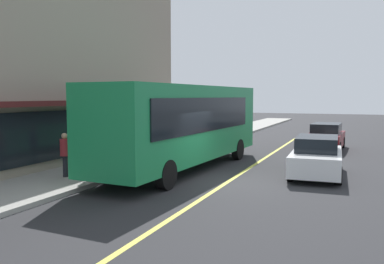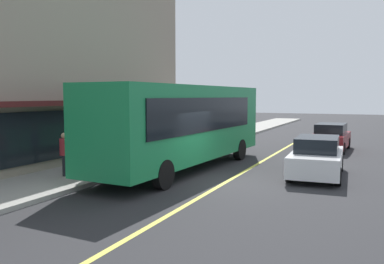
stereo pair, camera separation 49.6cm
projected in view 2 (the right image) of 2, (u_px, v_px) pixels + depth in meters
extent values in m
plane|color=#28282B|center=(226.00, 182.00, 14.52)|extent=(120.00, 120.00, 0.00)
cube|color=#9E9B93|center=(100.00, 169.00, 16.80)|extent=(80.00, 3.18, 0.15)
cube|color=#D8D14C|center=(226.00, 182.00, 14.52)|extent=(36.00, 0.16, 0.01)
cube|color=#4C1919|center=(49.00, 103.00, 15.86)|extent=(16.18, 0.70, 0.20)
cube|color=black|center=(46.00, 136.00, 16.06)|extent=(13.87, 0.08, 2.00)
cube|color=#197F47|center=(184.00, 122.00, 16.82)|extent=(11.12, 3.12, 3.00)
cube|color=black|center=(233.00, 110.00, 21.59)|extent=(0.24, 2.10, 1.80)
cube|color=black|center=(155.00, 113.00, 17.11)|extent=(8.79, 0.56, 1.32)
cube|color=black|center=(209.00, 114.00, 15.93)|extent=(8.79, 0.56, 1.32)
cube|color=#0CF259|center=(234.00, 93.00, 21.58)|extent=(0.19, 1.90, 0.36)
cube|color=#2D2D33|center=(234.00, 139.00, 21.82)|extent=(0.29, 2.41, 0.40)
cylinder|color=black|center=(198.00, 147.00, 20.58)|extent=(1.02, 0.36, 1.00)
cylinder|color=black|center=(240.00, 150.00, 19.53)|extent=(1.02, 0.36, 1.00)
cylinder|color=black|center=(109.00, 169.00, 14.36)|extent=(1.02, 0.36, 1.00)
cylinder|color=black|center=(163.00, 175.00, 13.32)|extent=(1.02, 0.36, 1.00)
cylinder|color=#2D2D33|center=(110.00, 130.00, 15.76)|extent=(0.12, 0.12, 3.20)
cube|color=black|center=(105.00, 101.00, 15.74)|extent=(0.30, 0.30, 0.90)
sphere|color=red|center=(102.00, 94.00, 15.79)|extent=(0.18, 0.18, 0.18)
sphere|color=orange|center=(102.00, 101.00, 15.81)|extent=(0.18, 0.18, 0.18)
sphere|color=green|center=(102.00, 108.00, 15.84)|extent=(0.18, 0.18, 0.18)
cube|color=maroon|center=(330.00, 140.00, 22.91)|extent=(4.36, 1.94, 0.75)
cube|color=black|center=(331.00, 128.00, 22.99)|extent=(2.46, 1.59, 0.55)
cylinder|color=black|center=(343.00, 149.00, 21.30)|extent=(0.65, 0.24, 0.64)
cylinder|color=black|center=(311.00, 147.00, 22.03)|extent=(0.65, 0.24, 0.64)
cylinder|color=black|center=(348.00, 143.00, 23.84)|extent=(0.65, 0.24, 0.64)
cylinder|color=black|center=(319.00, 142.00, 24.56)|extent=(0.65, 0.24, 0.64)
cube|color=white|center=(317.00, 161.00, 15.46)|extent=(4.38, 2.01, 0.75)
cube|color=black|center=(317.00, 144.00, 15.55)|extent=(2.48, 1.63, 0.55)
cylinder|color=black|center=(338.00, 177.00, 13.87)|extent=(0.65, 0.25, 0.64)
cylinder|color=black|center=(289.00, 173.00, 14.48)|extent=(0.65, 0.25, 0.64)
cylinder|color=black|center=(340.00, 164.00, 16.50)|extent=(0.65, 0.25, 0.64)
cylinder|color=black|center=(299.00, 161.00, 17.10)|extent=(0.65, 0.25, 0.64)
cylinder|color=black|center=(201.00, 139.00, 23.64)|extent=(0.18, 0.18, 0.84)
cylinder|color=#B28C33|center=(201.00, 126.00, 23.57)|extent=(0.34, 0.34, 0.66)
sphere|color=tan|center=(201.00, 119.00, 23.53)|extent=(0.23, 0.23, 0.23)
cylinder|color=black|center=(65.00, 166.00, 14.81)|extent=(0.18, 0.18, 0.77)
cylinder|color=maroon|center=(64.00, 147.00, 14.75)|extent=(0.34, 0.34, 0.61)
sphere|color=tan|center=(64.00, 136.00, 14.72)|extent=(0.22, 0.22, 0.22)
cylinder|color=black|center=(76.00, 160.00, 16.08)|extent=(0.18, 0.18, 0.82)
cylinder|color=#33388C|center=(76.00, 141.00, 16.02)|extent=(0.34, 0.34, 0.65)
sphere|color=tan|center=(76.00, 130.00, 15.98)|extent=(0.23, 0.23, 0.23)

